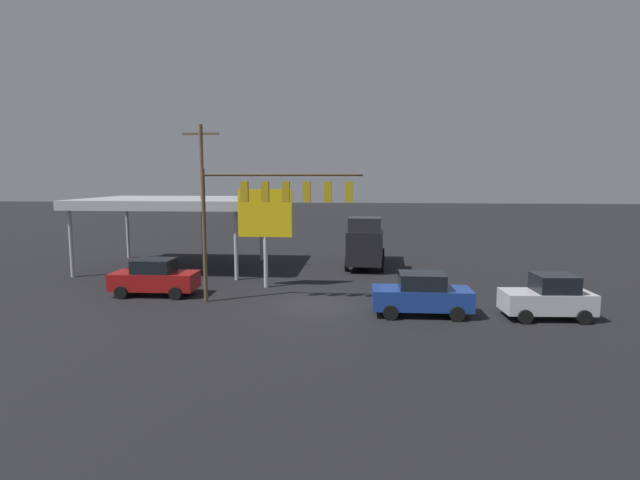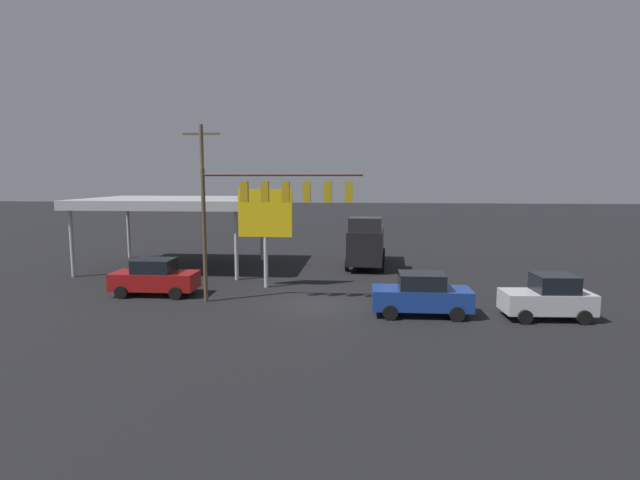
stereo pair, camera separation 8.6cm
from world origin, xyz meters
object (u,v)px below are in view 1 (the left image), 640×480
Objects in this scene: utility_pole at (202,195)px; delivery_truck at (366,242)px; traffic_signal_assembly at (274,200)px; sedan_waiting at (155,277)px; hatchback_crossing at (548,297)px; price_sign at (265,217)px; sedan_far at (421,294)px.

delivery_truck is at bearing -163.95° from utility_pole.
traffic_signal_assembly is 7.89m from sedan_waiting.
traffic_signal_assembly is at bearing 169.88° from sedan_waiting.
traffic_signal_assembly reaches higher than hatchback_crossing.
traffic_signal_assembly is at bearing -11.27° from hatchback_crossing.
price_sign is 14.88m from hatchback_crossing.
hatchback_crossing reaches higher than sedan_far.
delivery_truck is at bearing -127.84° from price_sign.
hatchback_crossing is at bearing 35.31° from delivery_truck.
hatchback_crossing is at bearing 153.02° from utility_pole.
utility_pole reaches higher than sedan_far.
traffic_signal_assembly is 12.19m from delivery_truck.
traffic_signal_assembly reaches higher than sedan_waiting.
traffic_signal_assembly is 1.79× the size of sedan_far.
traffic_signal_assembly is 3.83m from price_sign.
traffic_signal_assembly is 1.14× the size of delivery_truck.
hatchback_crossing is (-18.55, 9.44, -4.11)m from utility_pole.
sedan_far is (-6.96, 1.62, -4.17)m from traffic_signal_assembly.
price_sign is at bearing -32.70° from sedan_far.
delivery_truck reaches higher than hatchback_crossing.
traffic_signal_assembly reaches higher than delivery_truck.
sedan_waiting is at bearing -11.78° from hatchback_crossing.
price_sign is at bearing -71.89° from traffic_signal_assembly.
hatchback_crossing is (-7.93, 12.50, -0.75)m from delivery_truck.
price_sign reaches higher than sedan_far.
delivery_truck reaches higher than sedan_far.
utility_pole is at bearing -71.05° from delivery_truck.
delivery_truck is at bearing -79.36° from sedan_far.
price_sign is 1.26× the size of sedan_far.
price_sign is 1.42× the size of hatchback_crossing.
hatchback_crossing is at bearing 159.09° from price_sign.
price_sign reaches higher than sedan_waiting.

